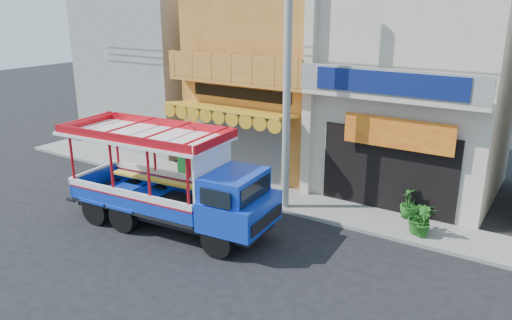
{
  "coord_description": "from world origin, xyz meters",
  "views": [
    {
      "loc": [
        6.94,
        -10.75,
        6.93
      ],
      "look_at": [
        -1.68,
        2.5,
        1.91
      ],
      "focal_mm": 35.0,
      "sensor_mm": 36.0,
      "label": 1
    }
  ],
  "objects_px": {
    "utility_pole": "(292,64)",
    "potted_plant_a": "(420,217)",
    "potted_plant_c": "(409,203)",
    "songthaew_truck": "(182,184)",
    "green_sign": "(184,166)",
    "potted_plant_b": "(423,222)"
  },
  "relations": [
    {
      "from": "utility_pole",
      "to": "potted_plant_a",
      "type": "xyz_separation_m",
      "value": [
        4.38,
        0.42,
        -4.37
      ]
    },
    {
      "from": "potted_plant_c",
      "to": "utility_pole",
      "type": "bearing_deg",
      "value": -61.59
    },
    {
      "from": "utility_pole",
      "to": "songthaew_truck",
      "type": "height_order",
      "value": "utility_pole"
    },
    {
      "from": "potted_plant_a",
      "to": "potted_plant_c",
      "type": "bearing_deg",
      "value": 106.91
    },
    {
      "from": "green_sign",
      "to": "potted_plant_a",
      "type": "relative_size",
      "value": 0.9
    },
    {
      "from": "songthaew_truck",
      "to": "potted_plant_b",
      "type": "relative_size",
      "value": 7.57
    },
    {
      "from": "utility_pole",
      "to": "potted_plant_a",
      "type": "relative_size",
      "value": 25.86
    },
    {
      "from": "songthaew_truck",
      "to": "potted_plant_c",
      "type": "height_order",
      "value": "songthaew_truck"
    },
    {
      "from": "potted_plant_c",
      "to": "songthaew_truck",
      "type": "bearing_deg",
      "value": -43.0
    },
    {
      "from": "green_sign",
      "to": "potted_plant_a",
      "type": "xyz_separation_m",
      "value": [
        9.6,
        -0.11,
        0.13
      ]
    },
    {
      "from": "green_sign",
      "to": "potted_plant_c",
      "type": "bearing_deg",
      "value": 5.54
    },
    {
      "from": "utility_pole",
      "to": "potted_plant_b",
      "type": "bearing_deg",
      "value": 3.24
    },
    {
      "from": "songthaew_truck",
      "to": "green_sign",
      "type": "distance_m",
      "value": 5.09
    },
    {
      "from": "potted_plant_a",
      "to": "potted_plant_c",
      "type": "height_order",
      "value": "potted_plant_a"
    },
    {
      "from": "potted_plant_a",
      "to": "songthaew_truck",
      "type": "bearing_deg",
      "value": -166.07
    },
    {
      "from": "songthaew_truck",
      "to": "potted_plant_a",
      "type": "xyz_separation_m",
      "value": [
        6.34,
        3.66,
        -0.91
      ]
    },
    {
      "from": "songthaew_truck",
      "to": "potted_plant_a",
      "type": "relative_size",
      "value": 6.61
    },
    {
      "from": "green_sign",
      "to": "potted_plant_b",
      "type": "relative_size",
      "value": 1.03
    },
    {
      "from": "potted_plant_b",
      "to": "songthaew_truck",
      "type": "bearing_deg",
      "value": 81.22
    },
    {
      "from": "songthaew_truck",
      "to": "potted_plant_b",
      "type": "height_order",
      "value": "songthaew_truck"
    },
    {
      "from": "utility_pole",
      "to": "green_sign",
      "type": "height_order",
      "value": "utility_pole"
    },
    {
      "from": "potted_plant_a",
      "to": "potted_plant_c",
      "type": "xyz_separation_m",
      "value": [
        -0.63,
        0.98,
        -0.02
      ]
    }
  ]
}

